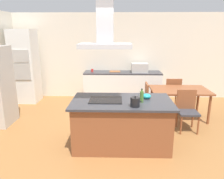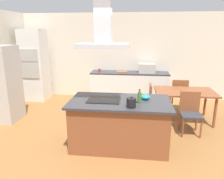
{
  "view_description": "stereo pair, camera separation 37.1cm",
  "coord_description": "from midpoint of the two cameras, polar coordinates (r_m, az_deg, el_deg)",
  "views": [
    {
      "loc": [
        -0.08,
        -3.78,
        2.13
      ],
      "look_at": [
        -0.19,
        0.4,
        1.0
      ],
      "focal_mm": 34.54,
      "sensor_mm": 36.0,
      "label": 1
    },
    {
      "loc": [
        0.29,
        -3.75,
        2.13
      ],
      "look_at": [
        -0.19,
        0.4,
        1.0
      ],
      "focal_mm": 34.54,
      "sensor_mm": 36.0,
      "label": 2
    }
  ],
  "objects": [
    {
      "name": "coffee_mug_red",
      "position": [
        6.83,
        -6.83,
        5.03
      ],
      "size": [
        0.08,
        0.08,
        0.09
      ],
      "primitive_type": "cylinder",
      "color": "red",
      "rests_on": "back_counter"
    },
    {
      "name": "chair_facing_back_wall",
      "position": [
        6.19,
        14.06,
        -0.52
      ],
      "size": [
        0.42,
        0.42,
        0.89
      ],
      "color": "#333338",
      "rests_on": "ground"
    },
    {
      "name": "cooktop",
      "position": [
        3.98,
        -4.34,
        -2.83
      ],
      "size": [
        0.6,
        0.44,
        0.01
      ],
      "primitive_type": "cube",
      "color": "black",
      "rests_on": "kitchen_island"
    },
    {
      "name": "ground",
      "position": [
        5.68,
        0.38,
        -6.9
      ],
      "size": [
        16.0,
        16.0,
        0.0
      ],
      "primitive_type": "plane",
      "color": "#936033"
    },
    {
      "name": "dining_table",
      "position": [
        5.53,
        15.59,
        -0.79
      ],
      "size": [
        1.4,
        0.9,
        0.75
      ],
      "color": "brown",
      "rests_on": "ground"
    },
    {
      "name": "olive_oil_bottle",
      "position": [
        3.85,
        5.15,
        -1.9
      ],
      "size": [
        0.07,
        0.07,
        0.25
      ],
      "color": "#47722D",
      "rests_on": "kitchen_island"
    },
    {
      "name": "wall_back",
      "position": [
        7.06,
        0.7,
        8.78
      ],
      "size": [
        7.2,
        0.1,
        2.7
      ],
      "primitive_type": "cube",
      "color": "beige",
      "rests_on": "ground"
    },
    {
      "name": "countertop_microwave",
      "position": [
        6.75,
        5.74,
        5.75
      ],
      "size": [
        0.5,
        0.38,
        0.28
      ],
      "primitive_type": "cube",
      "color": "#B2AFAA",
      "rests_on": "back_counter"
    },
    {
      "name": "cutting_board",
      "position": [
        6.81,
        -0.79,
        4.79
      ],
      "size": [
        0.34,
        0.24,
        0.02
      ],
      "primitive_type": "cube",
      "color": "#995B33",
      "rests_on": "back_counter"
    },
    {
      "name": "chair_facing_island",
      "position": [
        4.96,
        17.26,
        -4.65
      ],
      "size": [
        0.42,
        0.42,
        0.89
      ],
      "color": "#333338",
      "rests_on": "ground"
    },
    {
      "name": "range_hood",
      "position": [
        3.78,
        -4.71,
        14.67
      ],
      "size": [
        0.9,
        0.55,
        0.78
      ],
      "color": "#ADADB2"
    },
    {
      "name": "mixing_bowl",
      "position": [
        4.09,
        6.58,
        -1.79
      ],
      "size": [
        0.17,
        0.17,
        0.09
      ],
      "primitive_type": "ellipsoid",
      "color": "teal",
      "rests_on": "kitchen_island"
    },
    {
      "name": "chair_at_left_end",
      "position": [
        5.42,
        6.05,
        -2.35
      ],
      "size": [
        0.42,
        0.42,
        0.89
      ],
      "color": "#333338",
      "rests_on": "ground"
    },
    {
      "name": "tea_kettle",
      "position": [
        3.62,
        3.25,
        -3.36
      ],
      "size": [
        0.21,
        0.16,
        0.19
      ],
      "color": "black",
      "rests_on": "kitchen_island"
    },
    {
      "name": "back_counter",
      "position": [
        6.85,
        1.22,
        0.93
      ],
      "size": [
        2.41,
        0.62,
        0.9
      ],
      "color": "silver",
      "rests_on": "ground"
    },
    {
      "name": "wall_oven_stack",
      "position": [
        7.15,
        -23.42,
        5.61
      ],
      "size": [
        0.7,
        0.66,
        2.2
      ],
      "color": "silver",
      "rests_on": "ground"
    },
    {
      "name": "kitchen_island",
      "position": [
        4.12,
        -0.06,
        -8.88
      ],
      "size": [
        1.85,
        1.02,
        0.9
      ],
      "color": "brown",
      "rests_on": "ground"
    }
  ]
}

